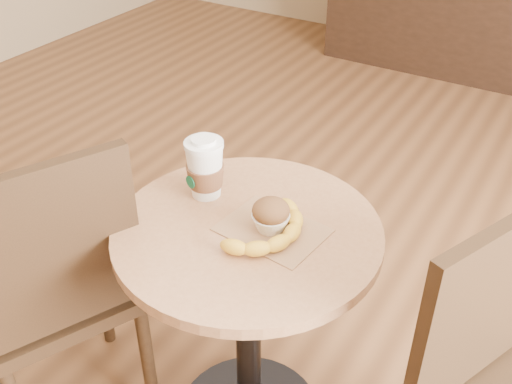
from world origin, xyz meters
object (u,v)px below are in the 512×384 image
(chair_left, at_px, (54,289))
(muffin, at_px, (271,215))
(banana, at_px, (273,230))
(coffee_cup, at_px, (205,170))
(cafe_table, at_px, (248,298))

(chair_left, height_order, muffin, chair_left)
(muffin, bearing_deg, banana, -50.54)
(chair_left, relative_size, muffin, 10.56)
(muffin, bearing_deg, coffee_cup, 168.61)
(muffin, distance_m, banana, 0.04)
(cafe_table, height_order, chair_left, chair_left)
(cafe_table, height_order, banana, banana)
(chair_left, distance_m, banana, 0.62)
(coffee_cup, bearing_deg, banana, 0.91)
(cafe_table, bearing_deg, banana, -0.51)
(banana, bearing_deg, chair_left, -139.70)
(cafe_table, bearing_deg, muffin, 22.33)
(cafe_table, bearing_deg, coffee_cup, 158.52)
(chair_left, distance_m, coffee_cup, 0.51)
(cafe_table, relative_size, coffee_cup, 4.53)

